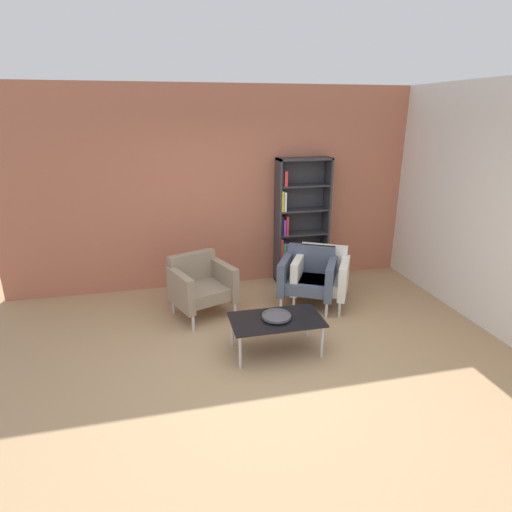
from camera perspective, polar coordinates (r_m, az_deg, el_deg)
ground_plane at (r=4.49m, az=1.62°, el=-15.13°), size 8.32×8.32×0.00m
brick_back_panel at (r=6.21m, az=-4.06°, el=9.14°), size 6.40×0.12×2.90m
plaster_right_partition at (r=5.76m, az=28.94°, el=6.01°), size 0.12×5.20×2.90m
bookshelf_tall at (r=6.37m, az=5.71°, el=4.57°), size 0.80×0.30×1.90m
coffee_table_low at (r=4.59m, az=2.81°, el=-8.95°), size 1.00×0.56×0.40m
decorative_bowl at (r=4.56m, az=2.83°, el=-8.21°), size 0.32×0.32×0.05m
armchair_spare_guest at (r=5.44m, az=-7.61°, el=-3.88°), size 0.90×0.86×0.78m
armchair_by_bookshelf at (r=5.71m, az=7.19°, el=-2.72°), size 0.93×0.90×0.78m
armchair_near_window at (r=5.76m, az=8.91°, el=-2.60°), size 0.93×0.91×0.78m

